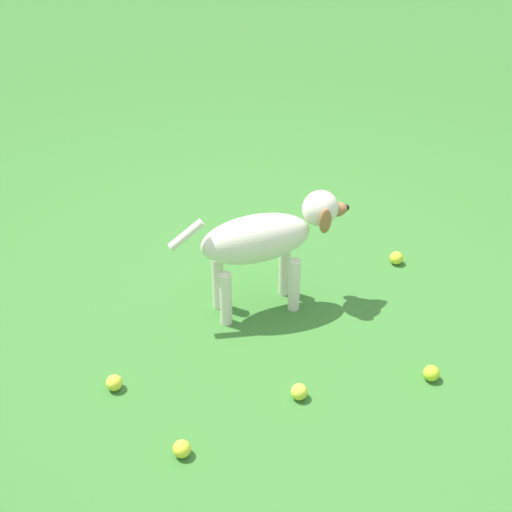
% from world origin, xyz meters
% --- Properties ---
extents(ground, '(14.00, 14.00, 0.00)m').
position_xyz_m(ground, '(0.00, 0.00, 0.00)').
color(ground, '#38722D').
extents(dog, '(0.50, 0.70, 0.55)m').
position_xyz_m(dog, '(0.05, -0.01, 0.36)').
color(dog, silver).
rests_on(dog, ground).
extents(tennis_ball_0, '(0.07, 0.07, 0.07)m').
position_xyz_m(tennis_ball_0, '(-0.87, 0.05, 0.03)').
color(tennis_ball_0, yellow).
rests_on(tennis_ball_0, ground).
extents(tennis_ball_1, '(0.07, 0.07, 0.07)m').
position_xyz_m(tennis_ball_1, '(-0.48, -0.29, 0.03)').
color(tennis_ball_1, '#CFE03D').
rests_on(tennis_ball_1, ground).
extents(tennis_ball_2, '(0.07, 0.07, 0.07)m').
position_xyz_m(tennis_ball_2, '(-0.24, -0.78, 0.03)').
color(tennis_ball_2, '#C1DF2D').
rests_on(tennis_ball_2, ground).
extents(tennis_ball_3, '(0.07, 0.07, 0.07)m').
position_xyz_m(tennis_ball_3, '(-0.63, 0.43, 0.03)').
color(tennis_ball_3, yellow).
rests_on(tennis_ball_3, ground).
extents(tennis_ball_4, '(0.07, 0.07, 0.07)m').
position_xyz_m(tennis_ball_4, '(0.55, -0.55, 0.03)').
color(tennis_ball_4, yellow).
rests_on(tennis_ball_4, ground).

